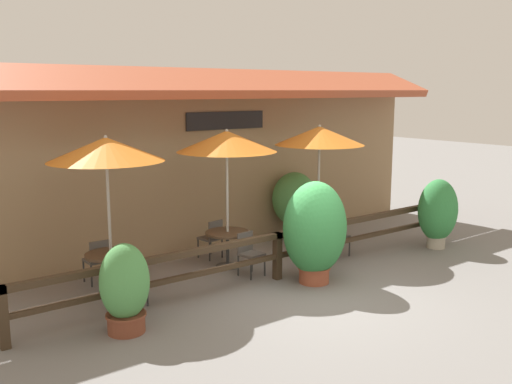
% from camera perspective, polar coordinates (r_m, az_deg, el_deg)
% --- Properties ---
extents(ground_plane, '(60.00, 60.00, 0.00)m').
position_cam_1_polar(ground_plane, '(10.76, 5.74, -10.08)').
color(ground_plane, slate).
extents(building_facade, '(14.28, 1.49, 4.23)m').
position_cam_1_polar(building_facade, '(13.48, -6.07, 3.50)').
color(building_facade, '#997A56').
rests_on(building_facade, ground).
extents(patio_railing, '(10.40, 0.14, 0.95)m').
position_cam_1_polar(patio_railing, '(11.30, 2.16, -5.35)').
color(patio_railing, '#3D2D1E').
rests_on(patio_railing, ground).
extents(patio_umbrella_near, '(2.07, 2.07, 2.93)m').
position_cam_1_polar(patio_umbrella_near, '(10.47, -14.77, 4.13)').
color(patio_umbrella_near, '#B7B2A8').
rests_on(patio_umbrella_near, ground).
extents(dining_table_near, '(0.94, 0.94, 0.77)m').
position_cam_1_polar(dining_table_near, '(10.86, -14.28, -6.73)').
color(dining_table_near, '#4C3826').
rests_on(dining_table_near, ground).
extents(chair_near_streetside, '(0.47, 0.47, 0.88)m').
position_cam_1_polar(chair_near_streetside, '(10.32, -12.33, -8.24)').
color(chair_near_streetside, '#514C47').
rests_on(chair_near_streetside, ground).
extents(chair_near_wallside, '(0.43, 0.43, 0.88)m').
position_cam_1_polar(chair_near_wallside, '(11.52, -15.56, -6.43)').
color(chair_near_wallside, '#514C47').
rests_on(chair_near_wallside, ground).
extents(patio_umbrella_middle, '(2.07, 2.07, 2.93)m').
position_cam_1_polar(patio_umbrella_middle, '(11.75, -2.95, 5.07)').
color(patio_umbrella_middle, '#B7B2A8').
rests_on(patio_umbrella_middle, ground).
extents(dining_table_middle, '(0.94, 0.94, 0.77)m').
position_cam_1_polar(dining_table_middle, '(12.10, -2.86, -4.69)').
color(dining_table_middle, '#4C3826').
rests_on(dining_table_middle, ground).
extents(chair_middle_streetside, '(0.46, 0.46, 0.88)m').
position_cam_1_polar(chair_middle_streetside, '(11.58, -0.68, -5.96)').
color(chair_middle_streetside, '#514C47').
rests_on(chair_middle_streetside, ground).
extents(chair_middle_wallside, '(0.48, 0.48, 0.88)m').
position_cam_1_polar(chair_middle_wallside, '(12.76, -4.43, -4.47)').
color(chair_middle_wallside, '#514C47').
rests_on(chair_middle_wallside, ground).
extents(patio_umbrella_far, '(2.07, 2.07, 2.93)m').
position_cam_1_polar(patio_umbrella_far, '(13.28, 6.37, 5.60)').
color(patio_umbrella_far, '#B7B2A8').
rests_on(patio_umbrella_far, ground).
extents(dining_table_far, '(0.94, 0.94, 0.77)m').
position_cam_1_polar(dining_table_far, '(13.60, 6.20, -3.08)').
color(dining_table_far, '#4C3826').
rests_on(dining_table_far, ground).
extents(chair_far_streetside, '(0.42, 0.42, 0.88)m').
position_cam_1_polar(chair_far_streetside, '(13.10, 7.98, -4.15)').
color(chair_far_streetside, '#514C47').
rests_on(chair_far_streetside, ground).
extents(chair_far_wallside, '(0.51, 0.51, 0.88)m').
position_cam_1_polar(chair_far_wallside, '(14.15, 4.51, -3.01)').
color(chair_far_wallside, '#514C47').
rests_on(chair_far_wallside, ground).
extents(potted_plant_broad_leaf, '(0.98, 0.88, 1.66)m').
position_cam_1_polar(potted_plant_broad_leaf, '(14.14, 17.72, -1.87)').
color(potted_plant_broad_leaf, '#B7AD99').
rests_on(potted_plant_broad_leaf, ground).
extents(potted_plant_entrance_palm, '(1.29, 1.16, 2.00)m').
position_cam_1_polar(potted_plant_entrance_palm, '(11.07, 5.90, -3.80)').
color(potted_plant_entrance_palm, '#9E4C33').
rests_on(potted_plant_entrance_palm, ground).
extents(potted_plant_corner_fern, '(0.78, 0.70, 1.42)m').
position_cam_1_polar(potted_plant_corner_fern, '(9.10, -12.98, -9.32)').
color(potted_plant_corner_fern, brown).
rests_on(potted_plant_corner_fern, ground).
extents(potted_plant_tall_tropical, '(1.19, 1.08, 1.64)m').
position_cam_1_polar(potted_plant_tall_tropical, '(14.76, 3.86, -0.78)').
color(potted_plant_tall_tropical, '#564C47').
rests_on(potted_plant_tall_tropical, ground).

